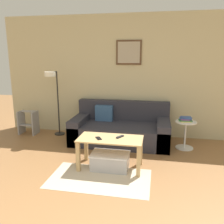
% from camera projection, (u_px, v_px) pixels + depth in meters
% --- Properties ---
extents(wall_back, '(5.60, 0.09, 2.55)m').
position_uv_depth(wall_back, '(130.00, 77.00, 5.02)').
color(wall_back, '#C6BC93').
rests_on(wall_back, ground_plane).
extents(area_rug, '(1.43, 0.81, 0.01)m').
position_uv_depth(area_rug, '(100.00, 178.00, 3.37)').
color(area_rug, '#C1B299').
rests_on(area_rug, ground_plane).
extents(couch, '(1.92, 0.97, 0.79)m').
position_uv_depth(couch, '(121.00, 129.00, 4.80)').
color(couch, '#2D2D38').
rests_on(couch, ground_plane).
extents(coffee_table, '(0.98, 0.49, 0.48)m').
position_uv_depth(coffee_table, '(110.00, 144.00, 3.63)').
color(coffee_table, tan).
rests_on(coffee_table, ground_plane).
extents(storage_bin, '(0.58, 0.37, 0.25)m').
position_uv_depth(storage_bin, '(110.00, 161.00, 3.65)').
color(storage_bin, '#B2B2B7').
rests_on(storage_bin, ground_plane).
extents(floor_lamp, '(0.23, 0.54, 1.40)m').
position_uv_depth(floor_lamp, '(53.00, 89.00, 4.88)').
color(floor_lamp, black).
rests_on(floor_lamp, ground_plane).
extents(side_table, '(0.39, 0.39, 0.52)m').
position_uv_depth(side_table, '(185.00, 132.00, 4.43)').
color(side_table, white).
rests_on(side_table, ground_plane).
extents(book_stack, '(0.25, 0.21, 0.08)m').
position_uv_depth(book_stack, '(186.00, 119.00, 4.39)').
color(book_stack, '#D8C666').
rests_on(book_stack, side_table).
extents(remote_control, '(0.11, 0.15, 0.02)m').
position_uv_depth(remote_control, '(120.00, 137.00, 3.64)').
color(remote_control, '#232328').
rests_on(remote_control, coffee_table).
extents(cell_phone, '(0.13, 0.15, 0.01)m').
position_uv_depth(cell_phone, '(99.00, 138.00, 3.59)').
color(cell_phone, black).
rests_on(cell_phone, coffee_table).
extents(step_stool, '(0.38, 0.29, 0.52)m').
position_uv_depth(step_stool, '(28.00, 122.00, 5.28)').
color(step_stool, '#99999E').
rests_on(step_stool, ground_plane).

